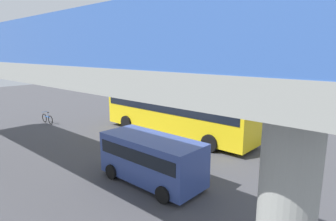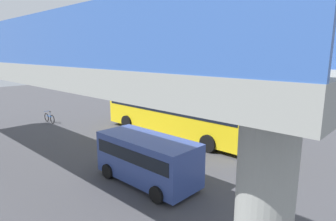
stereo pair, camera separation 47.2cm
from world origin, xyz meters
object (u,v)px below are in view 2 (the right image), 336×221
Objects in this scene: pedestrian at (202,113)px; traffic_sign at (170,94)px; bicycle_blue at (49,118)px; parked_van at (147,157)px; city_bus at (175,109)px.

traffic_sign is at bearing -11.36° from pedestrian.
bicycle_blue is at bearing 40.90° from pedestrian.
bicycle_blue is at bearing -7.81° from parked_van.
parked_van is at bearing 128.60° from traffic_sign.
city_bus is at bearing -57.72° from parked_van.
city_bus is 6.52× the size of bicycle_blue.
city_bus is 4.12× the size of traffic_sign.
city_bus is 2.40× the size of parked_van.
traffic_sign is at bearing -119.80° from bicycle_blue.
bicycle_blue is 12.47m from pedestrian.
pedestrian is 0.64× the size of traffic_sign.
bicycle_blue is (9.91, 4.37, -1.51)m from city_bus.
parked_van is 11.00m from pedestrian.
parked_van is 1.71× the size of traffic_sign.
traffic_sign is (8.71, -10.91, 0.71)m from parked_van.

